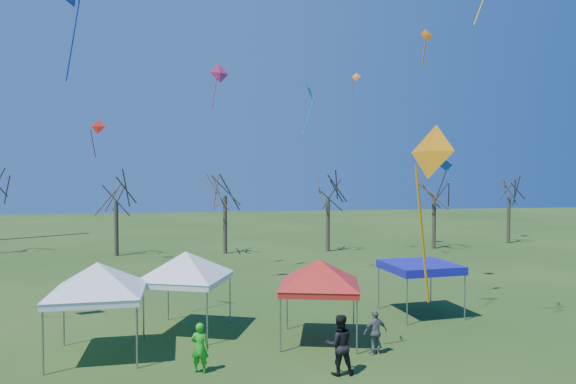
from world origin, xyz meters
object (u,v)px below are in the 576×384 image
Objects in this scene: tree_5 at (509,181)px; tent_white_west at (97,269)px; tent_white_mid at (186,257)px; tree_2 at (225,175)px; person_green at (200,348)px; tent_blue at (420,267)px; person_grey at (375,332)px; tent_red at (319,265)px; person_dark at (339,344)px; tree_4 at (434,178)px; tree_3 at (328,178)px; tree_1 at (116,181)px.

tree_5 is 1.73× the size of tent_white_west.
tent_white_mid is (-28.73, -21.99, -2.70)m from tree_5.
tree_2 is 26.15m from tree_5.
tree_2 is 25.41m from person_green.
person_grey is at bearing -129.41° from tent_blue.
person_green is (3.49, -2.09, -2.27)m from tent_white_west.
person_green is (-9.86, -5.19, -1.34)m from tent_blue.
tent_white_west is at bearing -178.06° from tent_red.
person_green is at bearing -8.94° from person_dark.
tree_4 is 8.62m from tree_5.
tree_3 is at bearing -100.68° from person_dark.
tree_3 is 26.54m from person_dark.
tree_2 is 1.03× the size of tree_3.
tent_blue is at bearing -128.98° from person_dark.
tent_red is 3.83m from person_dark.
tree_5 reaches higher than person_grey.
tree_5 is 33.88m from tent_red.
tree_4 reaches higher than tent_red.
tree_3 is (16.80, -0.60, 0.29)m from tree_1.
person_green is (-10.51, -24.38, -5.27)m from tree_3.
tent_red is at bearing -124.91° from tree_4.
tent_white_west reaches higher than person_green.
tent_white_west is (-5.61, -22.63, -3.21)m from tree_2.
tree_2 is 2.06× the size of tent_red.
tent_red is at bearing -64.52° from tree_1.
tree_4 is (17.72, -0.38, -0.23)m from tree_2.
tree_5 is 4.75× the size of person_grey.
tree_1 is 25.23m from tent_red.
tree_3 is 23.02m from tent_white_mid.
tent_red is at bearing -58.71° from person_grey.
tree_4 is at bearing 43.65° from tent_white_west.
tent_white_mid is 10.45m from tent_blue.
tent_red is 2.07× the size of person_dark.
tent_white_mid is at bearing -44.53° from person_dark.
tree_5 is at bearing 13.85° from tree_4.
tree_2 is 20.73m from tent_white_mid.
tree_4 reaches higher than person_dark.
tree_1 is 34.52m from tree_5.
tree_3 is 1.99× the size of tent_white_mid.
person_dark is 1.19× the size of person_green.
tree_3 is 19.61m from tent_blue.
tent_red is at bearing -105.28° from tree_3.
tent_white_west is at bearing -166.94° from tent_blue.
tree_3 is at bearing -173.48° from tree_5.
person_dark is at bearing -84.98° from tree_2.
person_grey is (1.62, -1.73, -2.13)m from tent_red.
tree_1 reaches higher than tent_blue.
person_dark is 4.46m from person_green.
tree_3 is 1.83× the size of tent_white_west.
tent_red is at bearing -134.59° from tree_5.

